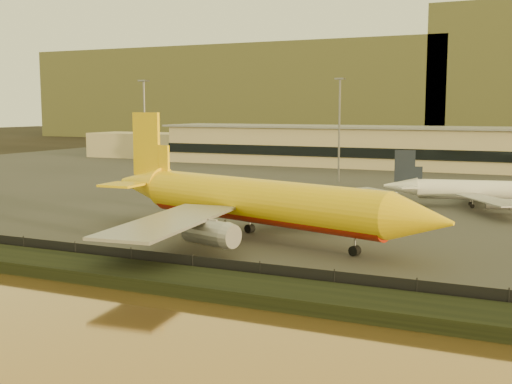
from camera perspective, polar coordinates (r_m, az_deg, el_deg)
ground at (r=82.68m, az=-2.35°, el=-5.30°), size 900.00×900.00×0.00m
embankment at (r=68.19m, az=-8.82°, el=-7.54°), size 320.00×7.00×1.40m
tarmac at (r=171.90m, az=11.99°, el=1.22°), size 320.00×220.00×0.20m
perimeter_fence at (r=71.31m, az=-7.06°, el=-6.35°), size 300.00×0.05×2.20m
terminal_building at (r=204.37m, az=9.89°, el=3.96°), size 202.00×25.00×12.60m
apron_light_masts at (r=148.60m, az=16.17°, el=6.17°), size 152.20×12.20×25.40m
distant_hills at (r=416.19m, az=16.61°, el=8.94°), size 470.00×160.00×70.00m
dhl_cargo_jet at (r=88.96m, az=-0.16°, el=-0.85°), size 57.30×54.78×17.41m
white_narrowbody_jet at (r=124.61m, az=19.53°, el=0.11°), size 35.64×34.26×10.30m
gse_vehicle_yellow at (r=102.59m, az=6.45°, el=-2.23°), size 3.99×1.86×1.78m
gse_vehicle_white at (r=112.03m, az=1.24°, el=-1.32°), size 4.72×3.25×1.95m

